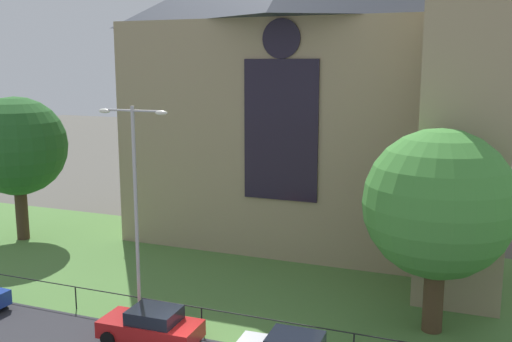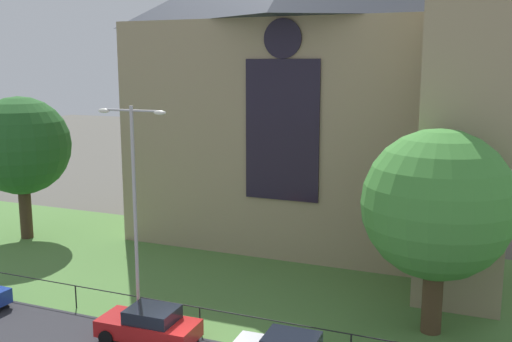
{
  "view_description": "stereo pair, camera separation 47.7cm",
  "coord_description": "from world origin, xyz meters",
  "px_view_note": "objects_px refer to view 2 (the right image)",
  "views": [
    {
      "loc": [
        10.44,
        -18.87,
        11.42
      ],
      "look_at": [
        -0.22,
        8.0,
        6.18
      ],
      "focal_mm": 41.53,
      "sensor_mm": 36.0,
      "label": 1
    },
    {
      "loc": [
        10.89,
        -18.69,
        11.42
      ],
      "look_at": [
        -0.22,
        8.0,
        6.18
      ],
      "focal_mm": 41.53,
      "sensor_mm": 36.0,
      "label": 2
    }
  ],
  "objects_px": {
    "tree_right_near": "(437,205)",
    "parked_car_red": "(149,325)",
    "streetlamp_near": "(134,190)",
    "church_building": "(323,82)",
    "tree_left_far": "(21,146)"
  },
  "relations": [
    {
      "from": "tree_left_far",
      "to": "parked_car_red",
      "type": "relative_size",
      "value": 2.2
    },
    {
      "from": "church_building",
      "to": "tree_left_far",
      "type": "distance_m",
      "value": 19.98
    },
    {
      "from": "streetlamp_near",
      "to": "parked_car_red",
      "type": "relative_size",
      "value": 2.27
    },
    {
      "from": "church_building",
      "to": "streetlamp_near",
      "type": "relative_size",
      "value": 2.68
    },
    {
      "from": "tree_right_near",
      "to": "tree_left_far",
      "type": "bearing_deg",
      "value": 170.91
    },
    {
      "from": "church_building",
      "to": "parked_car_red",
      "type": "relative_size",
      "value": 6.1
    },
    {
      "from": "tree_right_near",
      "to": "streetlamp_near",
      "type": "height_order",
      "value": "streetlamp_near"
    },
    {
      "from": "tree_left_far",
      "to": "streetlamp_near",
      "type": "height_order",
      "value": "streetlamp_near"
    },
    {
      "from": "streetlamp_near",
      "to": "parked_car_red",
      "type": "height_order",
      "value": "streetlamp_near"
    },
    {
      "from": "tree_right_near",
      "to": "streetlamp_near",
      "type": "xyz_separation_m",
      "value": [
        -12.27,
        -3.94,
        0.4
      ]
    },
    {
      "from": "church_building",
      "to": "streetlamp_near",
      "type": "height_order",
      "value": "church_building"
    },
    {
      "from": "streetlamp_near",
      "to": "parked_car_red",
      "type": "bearing_deg",
      "value": -44.74
    },
    {
      "from": "church_building",
      "to": "tree_left_far",
      "type": "xyz_separation_m",
      "value": [
        -18.06,
        -7.5,
        -4.1
      ]
    },
    {
      "from": "tree_right_near",
      "to": "parked_car_red",
      "type": "height_order",
      "value": "tree_right_near"
    },
    {
      "from": "church_building",
      "to": "parked_car_red",
      "type": "bearing_deg",
      "value": -97.46
    }
  ]
}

